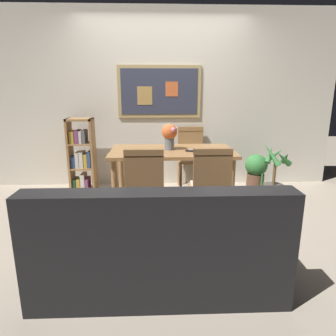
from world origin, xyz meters
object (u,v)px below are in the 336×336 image
at_px(tv_remote, 192,151).
at_px(dining_chair_near_left, 145,184).
at_px(dining_chair_far_right, 191,152).
at_px(dining_chair_near_right, 210,182).
at_px(potted_ivy, 256,171).
at_px(potted_palm, 274,179).
at_px(bookshelf, 82,158).
at_px(leather_couch, 159,247).
at_px(flower_vase, 169,134).
at_px(dining_table, 172,157).

bearing_deg(tv_remote, dining_chair_near_left, -130.11).
xyz_separation_m(dining_chair_far_right, dining_chair_near_right, (0.03, -1.50, 0.00)).
xyz_separation_m(potted_ivy, potted_palm, (0.11, -0.43, -0.01)).
height_order(dining_chair_near_left, bookshelf, bookshelf).
height_order(dining_chair_near_left, potted_ivy, dining_chair_near_left).
bearing_deg(bookshelf, dining_chair_near_left, -55.48).
xyz_separation_m(leather_couch, bookshelf, (-1.09, 2.26, 0.19)).
distance_m(dining_chair_near_left, flower_vase, 0.93).
distance_m(potted_palm, flower_vase, 1.56).
distance_m(leather_couch, potted_ivy, 2.66).
bearing_deg(dining_chair_far_right, tv_remote, -95.68).
relative_size(leather_couch, flower_vase, 5.59).
relative_size(potted_ivy, potted_palm, 0.67).
height_order(dining_chair_near_right, tv_remote, dining_chair_near_right).
bearing_deg(leather_couch, potted_palm, 48.72).
bearing_deg(leather_couch, flower_vase, 84.70).
height_order(dining_table, dining_chair_near_left, dining_chair_near_left).
relative_size(dining_chair_near_left, bookshelf, 0.86).
distance_m(leather_couch, potted_palm, 2.38).
relative_size(dining_chair_near_right, potted_palm, 1.14).
bearing_deg(dining_chair_near_right, leather_couch, -121.27).
bearing_deg(bookshelf, dining_chair_far_right, 4.64).
bearing_deg(leather_couch, dining_chair_near_left, 98.55).
relative_size(dining_chair_near_right, flower_vase, 2.83).
xyz_separation_m(dining_table, flower_vase, (-0.03, 0.02, 0.29)).
bearing_deg(dining_table, potted_palm, 5.78).
relative_size(dining_chair_near_right, bookshelf, 0.86).
xyz_separation_m(potted_palm, tv_remote, (-1.14, -0.26, 0.45)).
xyz_separation_m(leather_couch, potted_ivy, (1.46, 2.22, -0.02)).
bearing_deg(dining_chair_far_right, dining_table, -113.43).
height_order(bookshelf, potted_ivy, bookshelf).
height_order(dining_chair_far_right, potted_ivy, dining_chair_far_right).
distance_m(leather_couch, bookshelf, 2.52).
height_order(leather_couch, tv_remote, leather_couch).
bearing_deg(leather_couch, dining_chair_near_right, 58.73).
bearing_deg(dining_chair_near_left, potted_palm, 28.35).
relative_size(flower_vase, tv_remote, 1.99).
xyz_separation_m(dining_chair_near_left, potted_ivy, (1.59, 1.35, -0.25)).
bearing_deg(potted_ivy, leather_couch, -123.33).
bearing_deg(dining_chair_far_right, bookshelf, -175.36).
height_order(dining_table, dining_chair_far_right, dining_chair_far_right).
xyz_separation_m(dining_table, potted_palm, (1.38, 0.14, -0.35)).
xyz_separation_m(dining_chair_far_right, tv_remote, (-0.09, -0.86, 0.20)).
xyz_separation_m(dining_chair_far_right, potted_ivy, (0.95, -0.17, -0.25)).
bearing_deg(leather_couch, dining_table, 83.52).
distance_m(potted_ivy, potted_palm, 0.45).
xyz_separation_m(dining_chair_near_right, dining_chair_near_left, (-0.67, -0.02, 0.00)).
bearing_deg(potted_ivy, dining_table, -155.73).
bearing_deg(dining_chair_near_right, potted_ivy, 55.35).
bearing_deg(flower_vase, potted_palm, 4.80).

